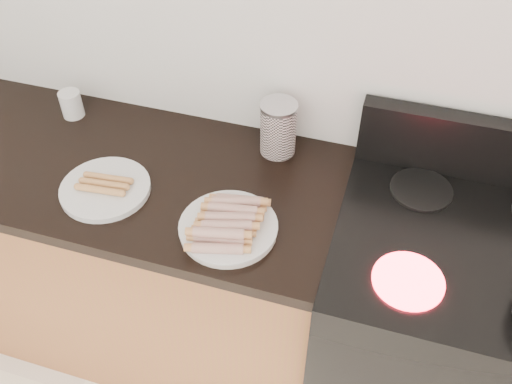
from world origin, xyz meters
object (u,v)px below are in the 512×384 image
(side_plate, at_px, (105,189))
(mug, at_px, (71,104))
(main_plate, at_px, (228,229))
(canister, at_px, (278,128))
(stove, at_px, (441,339))

(side_plate, bearing_deg, mug, 132.64)
(main_plate, xyz_separation_m, canister, (0.04, 0.37, 0.08))
(side_plate, xyz_separation_m, mug, (-0.28, 0.30, 0.04))
(side_plate, xyz_separation_m, canister, (0.43, 0.33, 0.08))
(mug, bearing_deg, side_plate, -47.36)
(stove, bearing_deg, canister, 159.27)
(main_plate, height_order, canister, canister)
(stove, xyz_separation_m, side_plate, (-1.05, -0.09, 0.45))
(mug, bearing_deg, canister, 2.02)
(main_plate, bearing_deg, mug, 153.01)
(main_plate, relative_size, canister, 1.51)
(stove, bearing_deg, mug, 171.02)
(canister, bearing_deg, main_plate, -95.77)
(main_plate, bearing_deg, stove, 11.35)
(side_plate, relative_size, mug, 2.93)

